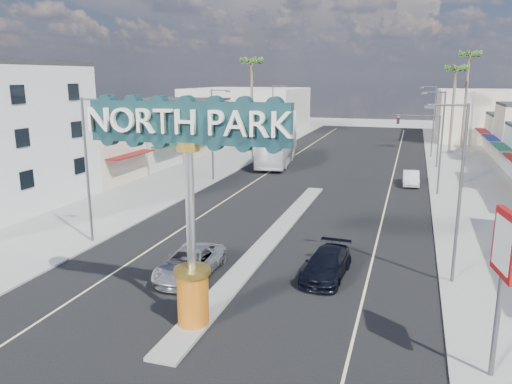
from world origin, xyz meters
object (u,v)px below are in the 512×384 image
Objects in this scene: palm_left_far at (252,66)px; car_parked_right at (411,178)px; suv_right at (326,264)px; traffic_signal_left at (266,125)px; gateway_sign at (189,189)px; streetlight_r_far at (432,118)px; streetlight_r_mid at (440,138)px; streetlight_l_mid at (214,130)px; streetlight_l_far at (274,114)px; palm_right_mid at (456,73)px; palm_right_far at (469,60)px; traffic_signal_right at (422,130)px; streetlight_l_near at (89,163)px; bank_pylon_sign at (505,254)px; streetlight_r_near at (457,185)px; suv_left at (190,263)px; city_bus at (277,149)px.

palm_left_far reaches higher than car_parked_right.
palm_left_far is 45.93m from suv_right.
gateway_sign is at bearing -77.67° from traffic_signal_left.
palm_left_far reaches higher than streetlight_r_far.
traffic_signal_left is 0.67× the size of streetlight_r_mid.
streetlight_l_mid and streetlight_l_far have the same top height.
palm_right_mid reaches higher than streetlight_r_far.
palm_right_mid is 2.88× the size of car_parked_right.
suv_right is (-10.60, -53.11, -11.67)m from palm_right_far.
traffic_signal_right is 39.26m from streetlight_l_near.
traffic_signal_right is at bearing -22.20° from streetlight_l_far.
palm_left_far reaches higher than bank_pylon_sign.
streetlight_r_near is at bearing -90.00° from streetlight_r_far.
streetlight_r_mid is 26.80m from suv_left.
streetlight_l_far is (-1.25, 8.01, 0.79)m from traffic_signal_left.
palm_left_far is at bearing 120.36° from streetlight_r_near.
palm_right_mid is at bearing 77.71° from bank_pylon_sign.
palm_right_far reaches higher than streetlight_l_mid.
bank_pylon_sign is (0.92, -28.25, -0.51)m from streetlight_r_mid.
gateway_sign is 0.76× the size of palm_right_mid.
streetlight_l_mid is 0.68× the size of city_bus.
palm_left_far is (-22.18, 6.01, 7.22)m from traffic_signal_right.
city_bus is (-4.58, 34.37, 1.10)m from suv_left.
streetlight_r_mid is at bearing 58.75° from suv_left.
palm_left_far is 28.89m from car_parked_right.
streetlight_l_mid is 0.74× the size of palm_right_mid.
streetlight_l_near is at bearing -92.10° from traffic_signal_left.
traffic_signal_right is 0.45× the size of city_bus.
palm_left_far reaches higher than streetlight_l_far.
streetlight_l_mid reaches higher than traffic_signal_right.
palm_right_mid is at bearing 70.39° from suv_left.
streetlight_l_mid is 26.17m from suv_right.
palm_right_mid is (23.43, 4.00, 5.54)m from streetlight_l_far.
palm_left_far is 30.48m from palm_right_far.
streetlight_r_mid is 2.15× the size of car_parked_right.
traffic_signal_left is 1.43× the size of car_parked_right.
streetlight_r_near is (20.87, 0.00, 0.00)m from streetlight_l_near.
streetlight_r_near reaches higher than car_parked_right.
streetlight_r_far is 20.73m from city_bus.
streetlight_r_near is 2.15× the size of car_parked_right.
gateway_sign is 11.44m from bank_pylon_sign.
city_bus is at bearing 151.76° from car_parked_right.
streetlight_r_far reaches higher than suv_right.
streetlight_l_near is at bearing -103.02° from city_bus.
gateway_sign is at bearing -101.78° from streetlight_r_far.
streetlight_r_far is at bearing 80.50° from bank_pylon_sign.
streetlight_l_mid reaches higher than traffic_signal_left.
bank_pylon_sign reaches higher than suv_left.
streetlight_l_near is 46.90m from streetlight_r_far.
streetlight_r_mid reaches higher than bank_pylon_sign.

